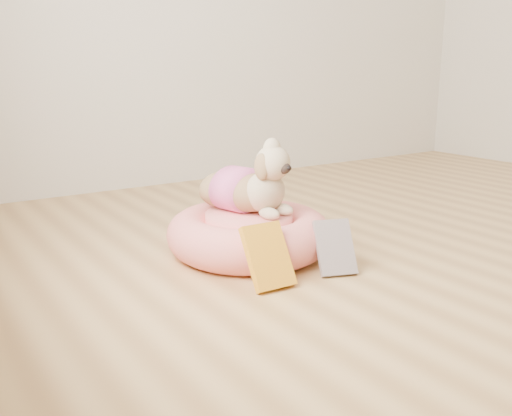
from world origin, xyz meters
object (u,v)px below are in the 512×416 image
pet_bed (249,234)px  book_white (335,247)px  dog (249,174)px  book_yellow (268,256)px

pet_bed → book_white: (0.15, -0.35, 0.01)m
pet_bed → dog: bearing=57.8°
pet_bed → dog: (0.01, 0.02, 0.24)m
dog → book_yellow: size_ratio=1.83×
dog → book_yellow: dog is taller
dog → pet_bed: bearing=-137.7°
pet_bed → dog: dog is taller
pet_bed → book_white: 0.38m
pet_bed → book_white: size_ratio=3.13×
book_yellow → book_white: book_yellow is taller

